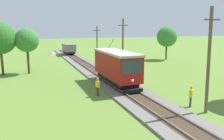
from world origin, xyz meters
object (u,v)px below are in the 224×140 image
object	(u,v)px
red_tram	(116,66)
second_worker	(98,86)
utility_pole_far	(97,43)
freight_car	(69,48)
track_worker	(191,95)
tree_right_near	(167,37)
utility_pole_mid	(123,46)
tree_left_far	(0,38)
gravel_pile	(52,53)
utility_pole_near_tram	(209,60)
tree_horizon	(27,40)

from	to	relation	value
red_tram	second_worker	size ratio (longest dim) A/B	4.79
utility_pole_far	freight_car	bearing A→B (deg)	106.20
red_tram	track_worker	size ratio (longest dim) A/B	4.79
freight_car	tree_right_near	bearing A→B (deg)	-40.12
freight_car	track_worker	bearing A→B (deg)	-85.38
red_tram	utility_pole_far	distance (m)	18.20
utility_pole_mid	second_worker	xyz separation A→B (m)	(-6.43, -8.81, -2.89)
freight_car	tree_left_far	xyz separation A→B (m)	(-12.34, -18.90, 3.41)
red_tram	tree_left_far	bearing A→B (deg)	139.86
utility_pole_far	gravel_pile	distance (m)	15.44
freight_car	second_worker	bearing A→B (deg)	-95.48
utility_pole_far	gravel_pile	bearing A→B (deg)	117.64
utility_pole_near_tram	second_worker	world-z (taller)	utility_pole_near_tram
second_worker	utility_pole_near_tram	bearing A→B (deg)	119.29
utility_pole_far	tree_left_far	size ratio (longest dim) A/B	0.93
utility_pole_far	tree_horizon	world-z (taller)	utility_pole_far
gravel_pile	tree_horizon	xyz separation A→B (m)	(-5.34, -20.91, 4.16)
freight_car	utility_pole_near_tram	distance (m)	39.31
utility_pole_far	tree_horizon	size ratio (longest dim) A/B	1.06
freight_car	utility_pole_mid	size ratio (longest dim) A/B	0.69
utility_pole_mid	red_tram	bearing A→B (deg)	-119.83
utility_pole_near_tram	gravel_pile	world-z (taller)	utility_pole_near_tram
freight_car	utility_pole_mid	distance (m)	23.86
utility_pole_far	tree_left_far	xyz separation A→B (m)	(-15.67, -7.45, 1.56)
utility_pole_near_tram	utility_pole_mid	world-z (taller)	utility_pole_near_tram
gravel_pile	second_worker	bearing A→B (deg)	-89.00
freight_car	tree_left_far	distance (m)	22.83
utility_pole_near_tram	utility_pole_mid	xyz separation A→B (m)	(0.00, 15.58, -0.15)
gravel_pile	track_worker	bearing A→B (deg)	-80.36
red_tram	utility_pole_mid	world-z (taller)	utility_pole_mid
gravel_pile	tree_horizon	bearing A→B (deg)	-104.32
freight_car	track_worker	size ratio (longest dim) A/B	2.91
track_worker	tree_left_far	bearing A→B (deg)	178.47
gravel_pile	track_worker	xyz separation A→B (m)	(6.76, -39.78, 0.52)
tree_left_far	red_tram	bearing A→B (deg)	-40.14
utility_pole_far	tree_right_near	distance (m)	13.97
utility_pole_near_tram	gravel_pile	size ratio (longest dim) A/B	3.40
red_tram	second_worker	world-z (taller)	red_tram
second_worker	tree_horizon	distance (m)	15.08
utility_pole_near_tram	tree_left_far	distance (m)	25.57
utility_pole_far	track_worker	world-z (taller)	utility_pole_far
gravel_pile	track_worker	world-z (taller)	track_worker
gravel_pile	tree_left_far	size ratio (longest dim) A/B	0.33
red_tram	tree_horizon	world-z (taller)	tree_horizon
track_worker	second_worker	bearing A→B (deg)	-172.42
tree_right_near	gravel_pile	bearing A→B (deg)	141.79
red_tram	utility_pole_far	bearing A→B (deg)	79.45
red_tram	freight_car	world-z (taller)	red_tram
track_worker	tree_left_far	world-z (taller)	tree_left_far
red_tram	tree_right_near	distance (m)	22.77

